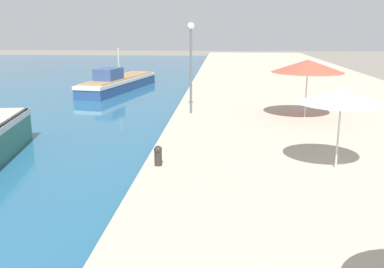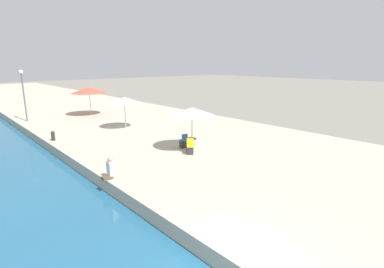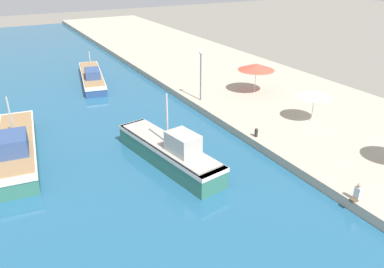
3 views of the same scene
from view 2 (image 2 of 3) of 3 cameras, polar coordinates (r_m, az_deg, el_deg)
quay_promenade at (r=44.07m, az=-23.26°, el=5.22°), size 16.00×90.00×0.64m
cafe_umbrella_pink at (r=17.69m, az=0.00°, el=4.30°), size 2.69×2.69×2.60m
cafe_umbrella_white at (r=24.36m, az=-12.75°, el=6.32°), size 2.61×2.61×2.52m
cafe_umbrella_striped at (r=31.65m, az=-19.01°, el=7.92°), size 3.47×3.47×2.82m
cafe_table at (r=17.98m, az=-0.42°, el=-1.52°), size 0.80×0.80×0.74m
cafe_chair_left at (r=18.61m, az=-1.68°, el=-1.67°), size 0.44×0.47×0.91m
cafe_chair_right at (r=17.34m, az=-0.33°, el=-2.80°), size 0.58×0.59×0.91m
person_at_quay at (r=14.21m, az=-15.38°, el=-6.45°), size 0.56×0.36×1.05m
mooring_bollard at (r=22.44m, az=-24.95°, el=-0.25°), size 0.26×0.26×0.65m
lamppost at (r=30.56m, az=-29.52°, el=7.83°), size 0.36×0.36×4.56m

